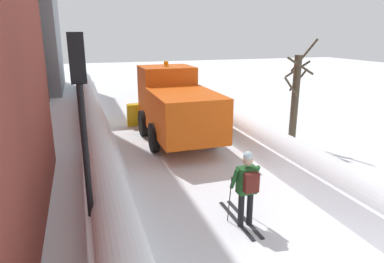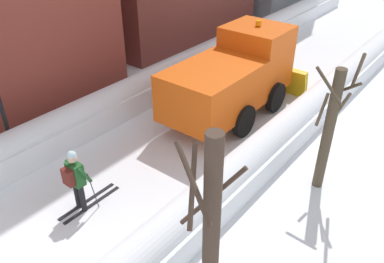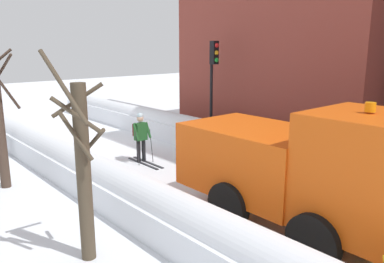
# 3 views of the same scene
# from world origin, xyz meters

# --- Properties ---
(ground_plane) EXTENTS (80.00, 80.00, 0.00)m
(ground_plane) POSITION_xyz_m (0.00, 10.00, 0.00)
(ground_plane) COLOR white
(snowbank_left) EXTENTS (1.10, 36.00, 1.24)m
(snowbank_left) POSITION_xyz_m (-2.82, 10.00, 0.58)
(snowbank_left) COLOR white
(snowbank_left) RESTS_ON ground
(snowbank_right) EXTENTS (1.10, 36.00, 1.17)m
(snowbank_right) POSITION_xyz_m (2.82, 10.00, 0.54)
(snowbank_right) COLOR white
(snowbank_right) RESTS_ON ground
(plow_truck) EXTENTS (3.20, 5.98, 3.12)m
(plow_truck) POSITION_xyz_m (0.33, 10.48, 1.48)
(plow_truck) COLOR #DB510F
(plow_truck) RESTS_ON ground
(skier) EXTENTS (0.62, 1.80, 1.81)m
(skier) POSITION_xyz_m (0.10, 3.72, 1.00)
(skier) COLOR black
(skier) RESTS_ON ground
(traffic_light_pole) EXTENTS (0.28, 0.42, 4.30)m
(traffic_light_pole) POSITION_xyz_m (-3.26, 3.96, 3.02)
(traffic_light_pole) COLOR black
(traffic_light_pole) RESTS_ON ground
(bare_tree_mid) EXTENTS (1.13, 1.20, 4.10)m
(bare_tree_mid) POSITION_xyz_m (4.51, 8.44, 1.89)
(bare_tree_mid) COLOR #483C2D
(bare_tree_mid) RESTS_ON ground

